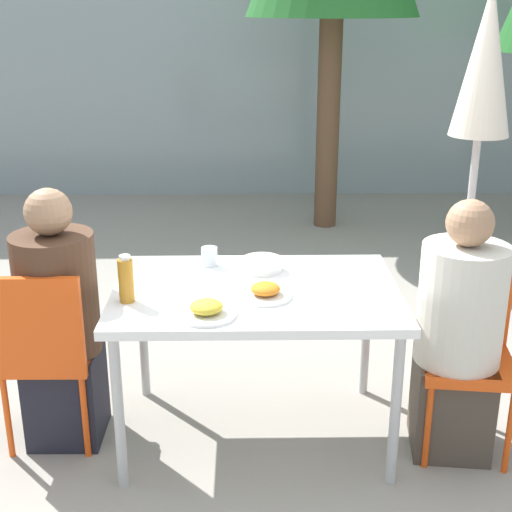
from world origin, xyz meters
The scene contains 13 objects.
ground_plane centered at (0.00, 0.00, 0.00)m, with size 24.00×24.00×0.00m, color gray.
building_facade centered at (0.00, 4.55, 1.50)m, with size 10.00×0.20×3.00m.
dining_table centered at (0.00, 0.00, 0.68)m, with size 1.25×0.86×0.74m.
chair_left centered at (-0.92, -0.07, 0.50)m, with size 0.40×0.40×0.86m.
person_left centered at (-0.87, 0.01, 0.56)m, with size 0.36×0.36×1.19m.
chair_right centered at (0.93, -0.04, 0.50)m, with size 0.45×0.45×0.86m.
person_right centered at (0.87, -0.11, 0.54)m, with size 0.37×0.37×1.17m.
closed_umbrella centered at (1.23, 0.99, 1.50)m, with size 0.36×0.36×2.04m.
plate_0 centered at (0.04, -0.10, 0.76)m, with size 0.23×0.23×0.06m.
plate_1 centered at (-0.20, -0.29, 0.76)m, with size 0.24×0.24×0.07m.
bottle centered at (-0.54, -0.13, 0.84)m, with size 0.07×0.07×0.20m.
drinking_cup centered at (-0.22, 0.29, 0.78)m, with size 0.08×0.08×0.09m.
salad_bowl centered at (0.03, 0.22, 0.77)m, with size 0.19×0.19×0.06m.
Camera 1 is at (-0.05, -2.88, 1.92)m, focal length 50.00 mm.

